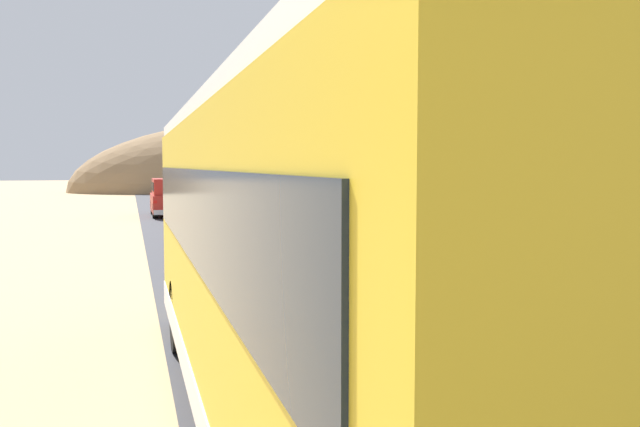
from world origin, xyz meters
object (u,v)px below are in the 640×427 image
at_px(livestock_truck, 326,191).
at_px(power_pole_mid, 474,128).
at_px(bus, 321,256).
at_px(car_far, 170,195).

xyz_separation_m(livestock_truck, power_pole_mid, (5.38, 0.08, 2.12)).
distance_m(bus, power_pole_mid, 17.98).
bearing_deg(bus, livestock_truck, 73.38).
bearing_deg(bus, power_pole_mid, 56.67).
height_order(livestock_truck, power_pole_mid, power_pole_mid).
distance_m(car_far, power_pole_mid, 17.23).
xyz_separation_m(car_far, power_pole_mid, (9.58, -14.04, 2.83)).
height_order(bus, power_pole_mid, power_pole_mid).
bearing_deg(car_far, bus, -90.45).
bearing_deg(livestock_truck, power_pole_mid, 0.89).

